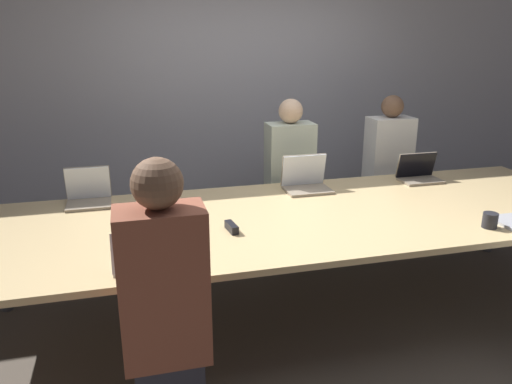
{
  "coord_description": "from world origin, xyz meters",
  "views": [
    {
      "loc": [
        -1.1,
        -3.0,
        1.93
      ],
      "look_at": [
        -0.29,
        0.1,
        0.9
      ],
      "focal_mm": 35.0,
      "sensor_mm": 36.0,
      "label": 1
    }
  ],
  "objects_px": {
    "person_far_right": "(387,173)",
    "stapler": "(232,227)",
    "person_near_left": "(165,311)",
    "person_far_center": "(289,182)",
    "laptop_near_left": "(143,258)",
    "laptop_far_left": "(88,193)",
    "cup_near_left": "(184,252)",
    "cup_near_right": "(490,220)",
    "laptop_far_center": "(306,180)",
    "laptop_far_right": "(418,173)"
  },
  "relations": [
    {
      "from": "person_far_right",
      "to": "stapler",
      "type": "relative_size",
      "value": 9.08
    },
    {
      "from": "person_near_left",
      "to": "person_far_center",
      "type": "xyz_separation_m",
      "value": [
        1.23,
        1.89,
        -0.02
      ]
    },
    {
      "from": "laptop_near_left",
      "to": "laptop_far_left",
      "type": "height_order",
      "value": "laptop_far_left"
    },
    {
      "from": "cup_near_left",
      "to": "laptop_near_left",
      "type": "bearing_deg",
      "value": -163.88
    },
    {
      "from": "person_far_center",
      "to": "person_far_right",
      "type": "distance_m",
      "value": 0.98
    },
    {
      "from": "cup_near_left",
      "to": "cup_near_right",
      "type": "relative_size",
      "value": 0.82
    },
    {
      "from": "laptop_near_left",
      "to": "person_far_center",
      "type": "relative_size",
      "value": 0.22
    },
    {
      "from": "laptop_near_left",
      "to": "laptop_far_center",
      "type": "distance_m",
      "value": 1.7
    },
    {
      "from": "laptop_near_left",
      "to": "laptop_far_left",
      "type": "distance_m",
      "value": 1.22
    },
    {
      "from": "laptop_near_left",
      "to": "person_far_right",
      "type": "bearing_deg",
      "value": -145.14
    },
    {
      "from": "cup_near_left",
      "to": "laptop_far_left",
      "type": "height_order",
      "value": "laptop_far_left"
    },
    {
      "from": "person_near_left",
      "to": "laptop_far_left",
      "type": "bearing_deg",
      "value": -75.01
    },
    {
      "from": "person_far_right",
      "to": "laptop_far_left",
      "type": "distance_m",
      "value": 2.66
    },
    {
      "from": "laptop_near_left",
      "to": "laptop_far_center",
      "type": "bearing_deg",
      "value": -139.81
    },
    {
      "from": "person_near_left",
      "to": "cup_near_left",
      "type": "relative_size",
      "value": 17.97
    },
    {
      "from": "person_far_right",
      "to": "laptop_far_left",
      "type": "relative_size",
      "value": 4.49
    },
    {
      "from": "person_far_right",
      "to": "laptop_far_center",
      "type": "bearing_deg",
      "value": -153.33
    },
    {
      "from": "laptop_near_left",
      "to": "cup_near_left",
      "type": "relative_size",
      "value": 3.85
    },
    {
      "from": "person_far_center",
      "to": "laptop_far_center",
      "type": "bearing_deg",
      "value": -91.78
    },
    {
      "from": "cup_near_left",
      "to": "laptop_far_right",
      "type": "height_order",
      "value": "laptop_far_right"
    },
    {
      "from": "person_far_center",
      "to": "cup_near_left",
      "type": "bearing_deg",
      "value": -126.49
    },
    {
      "from": "laptop_near_left",
      "to": "laptop_far_right",
      "type": "xyz_separation_m",
      "value": [
        2.29,
        1.09,
        0.0
      ]
    },
    {
      "from": "laptop_far_right",
      "to": "stapler",
      "type": "height_order",
      "value": "laptop_far_right"
    },
    {
      "from": "laptop_far_right",
      "to": "cup_near_right",
      "type": "bearing_deg",
      "value": -97.9
    },
    {
      "from": "laptop_near_left",
      "to": "laptop_far_left",
      "type": "relative_size",
      "value": 0.98
    },
    {
      "from": "cup_near_left",
      "to": "cup_near_right",
      "type": "distance_m",
      "value": 1.92
    },
    {
      "from": "cup_near_right",
      "to": "laptop_far_left",
      "type": "bearing_deg",
      "value": 155.4
    },
    {
      "from": "laptop_far_center",
      "to": "person_far_right",
      "type": "bearing_deg",
      "value": 26.67
    },
    {
      "from": "cup_near_left",
      "to": "laptop_far_left",
      "type": "distance_m",
      "value": 1.24
    },
    {
      "from": "cup_near_left",
      "to": "laptop_far_right",
      "type": "distance_m",
      "value": 2.31
    },
    {
      "from": "person_far_right",
      "to": "laptop_far_left",
      "type": "xyz_separation_m",
      "value": [
        -2.62,
        -0.42,
        0.15
      ]
    },
    {
      "from": "laptop_near_left",
      "to": "person_far_right",
      "type": "relative_size",
      "value": 0.22
    },
    {
      "from": "person_far_center",
      "to": "laptop_far_right",
      "type": "bearing_deg",
      "value": -24.32
    },
    {
      "from": "laptop_near_left",
      "to": "person_far_right",
      "type": "distance_m",
      "value": 2.79
    },
    {
      "from": "laptop_far_right",
      "to": "laptop_near_left",
      "type": "bearing_deg",
      "value": -154.5
    },
    {
      "from": "person_near_left",
      "to": "cup_near_right",
      "type": "distance_m",
      "value": 2.11
    },
    {
      "from": "laptop_near_left",
      "to": "laptop_far_center",
      "type": "height_order",
      "value": "laptop_far_center"
    },
    {
      "from": "laptop_near_left",
      "to": "laptop_far_left",
      "type": "xyz_separation_m",
      "value": [
        -0.33,
        1.17,
        0.01
      ]
    },
    {
      "from": "laptop_far_left",
      "to": "laptop_far_right",
      "type": "bearing_deg",
      "value": -1.74
    },
    {
      "from": "person_near_left",
      "to": "cup_near_left",
      "type": "distance_m",
      "value": 0.46
    },
    {
      "from": "laptop_far_left",
      "to": "stapler",
      "type": "xyz_separation_m",
      "value": [
        0.89,
        -0.78,
        -0.05
      ]
    },
    {
      "from": "cup_near_right",
      "to": "person_far_right",
      "type": "distance_m",
      "value": 1.57
    },
    {
      "from": "person_near_left",
      "to": "laptop_far_right",
      "type": "xyz_separation_m",
      "value": [
        2.21,
        1.45,
        0.12
      ]
    },
    {
      "from": "person_far_center",
      "to": "laptop_far_left",
      "type": "height_order",
      "value": "person_far_center"
    },
    {
      "from": "laptop_near_left",
      "to": "cup_near_left",
      "type": "xyz_separation_m",
      "value": [
        0.22,
        0.06,
        -0.02
      ]
    },
    {
      "from": "laptop_near_left",
      "to": "person_near_left",
      "type": "xyz_separation_m",
      "value": [
        0.08,
        -0.36,
        -0.11
      ]
    },
    {
      "from": "laptop_far_center",
      "to": "person_far_right",
      "type": "height_order",
      "value": "person_far_right"
    },
    {
      "from": "cup_near_left",
      "to": "stapler",
      "type": "height_order",
      "value": "cup_near_left"
    },
    {
      "from": "laptop_near_left",
      "to": "stapler",
      "type": "height_order",
      "value": "laptop_near_left"
    },
    {
      "from": "person_near_left",
      "to": "stapler",
      "type": "xyz_separation_m",
      "value": [
        0.48,
        0.75,
        0.08
      ]
    }
  ]
}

